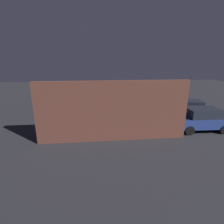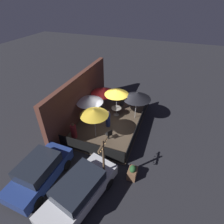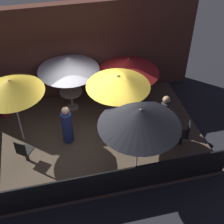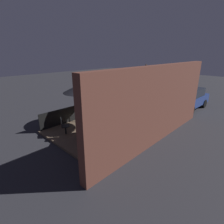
# 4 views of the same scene
# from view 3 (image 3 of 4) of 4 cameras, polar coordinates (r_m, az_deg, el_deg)

# --- Properties ---
(ground_plane) EXTENTS (60.00, 60.00, 0.00)m
(ground_plane) POSITION_cam_3_polar(r_m,az_deg,el_deg) (10.69, -4.37, -4.90)
(ground_plane) COLOR #26262B
(patio_deck) EXTENTS (7.57, 4.84, 0.12)m
(patio_deck) POSITION_cam_3_polar(r_m,az_deg,el_deg) (10.65, -4.39, -4.67)
(patio_deck) COLOR brown
(patio_deck) RESTS_ON ground_plane
(building_wall) EXTENTS (9.17, 0.36, 3.71)m
(building_wall) POSITION_cam_3_polar(r_m,az_deg,el_deg) (11.66, -7.13, 10.75)
(building_wall) COLOR brown
(building_wall) RESTS_ON ground_plane
(fence_front) EXTENTS (7.37, 0.05, 0.95)m
(fence_front) POSITION_cam_3_polar(r_m,az_deg,el_deg) (8.71, -1.79, -13.05)
(fence_front) COLOR black
(fence_front) RESTS_ON patio_deck
(patio_umbrella_0) EXTENTS (2.12, 2.12, 2.16)m
(patio_umbrella_0) POSITION_cam_3_polar(r_m,az_deg,el_deg) (10.68, -8.06, 8.76)
(patio_umbrella_0) COLOR #B2B2B7
(patio_umbrella_0) RESTS_ON patio_deck
(patio_umbrella_1) EXTENTS (1.94, 1.94, 2.41)m
(patio_umbrella_1) POSITION_cam_3_polar(r_m,az_deg,el_deg) (9.22, 1.14, 5.72)
(patio_umbrella_1) COLOR #B2B2B7
(patio_umbrella_1) RESTS_ON patio_deck
(patio_umbrella_2) EXTENTS (2.18, 2.18, 2.01)m
(patio_umbrella_2) POSITION_cam_3_polar(r_m,az_deg,el_deg) (10.82, 3.00, 8.51)
(patio_umbrella_2) COLOR #B2B2B7
(patio_umbrella_2) RESTS_ON patio_deck
(patio_umbrella_3) EXTENTS (1.96, 1.96, 2.40)m
(patio_umbrella_3) POSITION_cam_3_polar(r_m,az_deg,el_deg) (9.53, -18.12, 4.51)
(patio_umbrella_3) COLOR #B2B2B7
(patio_umbrella_3) RESTS_ON patio_deck
(patio_umbrella_4) EXTENTS (2.23, 2.23, 2.41)m
(patio_umbrella_4) POSITION_cam_3_polar(r_m,az_deg,el_deg) (8.10, 5.13, -0.98)
(patio_umbrella_4) COLOR #B2B2B7
(patio_umbrella_4) RESTS_ON patio_deck
(dining_table_0) EXTENTS (0.81, 0.81, 0.75)m
(dining_table_0) POSITION_cam_3_polar(r_m,az_deg,el_deg) (11.44, -7.45, 3.10)
(dining_table_0) COLOR #9E998E
(dining_table_0) RESTS_ON patio_deck
(dining_table_1) EXTENTS (0.84, 0.84, 0.71)m
(dining_table_1) POSITION_cam_3_polar(r_m,az_deg,el_deg) (10.26, 1.02, -1.87)
(dining_table_1) COLOR #9E998E
(dining_table_1) RESTS_ON patio_deck
(patio_chair_0) EXTENTS (0.53, 0.53, 0.91)m
(patio_chair_0) POSITION_cam_3_polar(r_m,az_deg,el_deg) (10.24, 13.07, -3.80)
(patio_chair_0) COLOR black
(patio_chair_0) RESTS_ON patio_deck
(patio_chair_1) EXTENTS (0.56, 0.56, 0.91)m
(patio_chair_1) POSITION_cam_3_polar(r_m,az_deg,el_deg) (9.82, -15.81, -6.85)
(patio_chair_1) COLOR black
(patio_chair_1) RESTS_ON patio_deck
(patron_0) EXTENTS (0.48, 0.48, 1.40)m
(patron_0) POSITION_cam_3_polar(r_m,az_deg,el_deg) (10.11, -8.22, -2.51)
(patron_0) COLOR navy
(patron_0) RESTS_ON patio_deck
(patron_1) EXTENTS (0.54, 0.54, 1.32)m
(patron_1) POSITION_cam_3_polar(r_m,az_deg,el_deg) (11.69, -19.45, 1.72)
(patron_1) COLOR maroon
(patron_1) RESTS_ON patio_deck
(patron_2) EXTENTS (0.43, 0.43, 1.30)m
(patron_2) POSITION_cam_3_polar(r_m,az_deg,el_deg) (10.69, 9.57, -0.17)
(patron_2) COLOR #333338
(patron_2) RESTS_ON patio_deck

